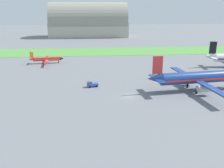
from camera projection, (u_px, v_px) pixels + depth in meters
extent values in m
plane|color=slate|center=(128.00, 96.00, 79.28)|extent=(600.00, 600.00, 0.00)
cube|color=#549342|center=(109.00, 51.00, 155.10)|extent=(360.00, 28.00, 0.08)
cone|color=silver|center=(210.00, 57.00, 115.45)|extent=(5.07, 3.84, 3.35)
cube|color=black|center=(213.00, 48.00, 114.21)|extent=(3.08, 0.77, 5.42)
cube|color=silver|center=(210.00, 56.00, 117.72)|extent=(2.53, 4.93, 0.30)
cube|color=silver|center=(214.00, 58.00, 113.20)|extent=(2.53, 4.93, 0.30)
cylinder|color=navy|center=(198.00, 77.00, 83.64)|extent=(25.87, 7.00, 3.91)
cone|color=navy|center=(155.00, 78.00, 80.59)|extent=(5.37, 4.10, 3.52)
cube|color=red|center=(198.00, 78.00, 83.73)|extent=(24.47, 6.91, 0.55)
cube|color=navy|center=(184.00, 73.00, 91.68)|extent=(4.55, 17.23, 0.39)
cube|color=navy|center=(210.00, 87.00, 75.74)|extent=(4.55, 17.23, 0.39)
cylinder|color=#B7BABF|center=(187.00, 79.00, 89.22)|extent=(4.49, 2.65, 2.15)
cylinder|color=#B7BABF|center=(204.00, 89.00, 79.02)|extent=(4.49, 2.65, 2.15)
cube|color=red|center=(158.00, 65.00, 79.45)|extent=(3.23, 0.86, 5.68)
cube|color=navy|center=(154.00, 77.00, 83.08)|extent=(2.72, 5.20, 0.31)
cube|color=navy|center=(160.00, 81.00, 78.43)|extent=(2.72, 5.20, 0.31)
cylinder|color=black|center=(187.00, 84.00, 87.12)|extent=(0.70, 0.70, 2.49)
cylinder|color=black|center=(197.00, 90.00, 81.38)|extent=(0.70, 0.70, 2.49)
cylinder|color=red|center=(47.00, 59.00, 123.32)|extent=(12.78, 3.18, 1.76)
cone|color=black|center=(62.00, 58.00, 124.63)|extent=(1.94, 1.91, 1.72)
cone|color=red|center=(31.00, 59.00, 121.89)|extent=(2.63, 1.85, 1.58)
cube|color=orange|center=(47.00, 59.00, 123.36)|extent=(12.09, 3.13, 0.25)
cube|color=red|center=(47.00, 58.00, 127.88)|extent=(2.31, 9.75, 0.18)
cube|color=red|center=(46.00, 62.00, 118.82)|extent=(2.31, 9.75, 0.18)
cylinder|color=#B7BABF|center=(48.00, 58.00, 126.34)|extent=(1.46, 0.72, 0.56)
cylinder|color=#B7BABF|center=(47.00, 61.00, 120.54)|extent=(1.46, 0.72, 0.56)
cube|color=orange|center=(32.00, 55.00, 121.34)|extent=(1.60, 0.39, 2.81)
cube|color=red|center=(32.00, 59.00, 123.12)|extent=(1.33, 2.57, 0.14)
cube|color=red|center=(32.00, 60.00, 120.81)|extent=(1.33, 2.57, 0.14)
cylinder|color=black|center=(58.00, 62.00, 124.75)|extent=(0.32, 0.32, 1.23)
cylinder|color=black|center=(46.00, 61.00, 125.24)|extent=(0.32, 0.32, 1.23)
cylinder|color=black|center=(45.00, 63.00, 121.97)|extent=(0.32, 0.32, 1.23)
cube|color=#334FB2|center=(93.00, 85.00, 88.25)|extent=(3.94, 2.67, 0.90)
cube|color=#334C60|center=(90.00, 83.00, 87.68)|extent=(1.64, 1.80, 0.70)
cylinder|color=black|center=(90.00, 87.00, 87.17)|extent=(0.74, 0.42, 0.70)
cylinder|color=black|center=(88.00, 85.00, 88.78)|extent=(0.74, 0.42, 0.70)
cylinder|color=black|center=(97.00, 86.00, 87.98)|extent=(0.74, 0.42, 0.70)
cylinder|color=black|center=(95.00, 85.00, 89.60)|extent=(0.74, 0.42, 0.70)
cube|color=#B2AD9E|center=(89.00, 29.00, 225.50)|extent=(67.55, 25.45, 12.80)
cylinder|color=gray|center=(88.00, 19.00, 222.85)|extent=(66.20, 28.00, 28.00)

